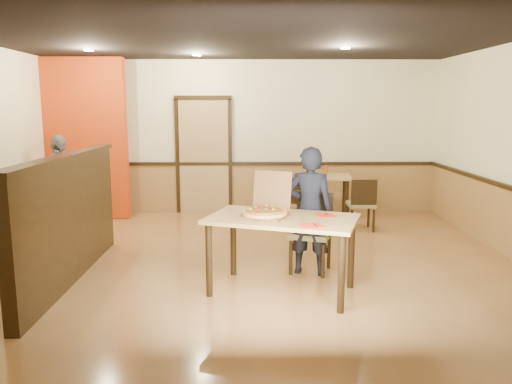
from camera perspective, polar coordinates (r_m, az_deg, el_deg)
floor at (r=6.06m, az=-1.15°, el=-9.20°), size 7.00×7.00×0.00m
ceiling at (r=5.79m, az=-1.25°, el=18.00°), size 7.00×7.00×0.00m
wall_back at (r=9.25m, az=-1.01°, el=6.25°), size 7.00×0.00×7.00m
wainscot_back at (r=9.33m, az=-0.99°, el=0.41°), size 7.00×0.04×0.90m
chair_rail_back at (r=9.24m, az=-1.00°, el=3.26°), size 7.00×0.06×0.06m
back_door at (r=9.28m, az=-5.96°, el=4.04°), size 0.90×0.06×2.10m
booth_partition at (r=6.03m, az=-20.59°, el=-2.69°), size 0.20×3.10×1.44m
red_accent_panel at (r=9.24m, az=-19.42°, el=5.69°), size 1.60×0.20×2.78m
spot_a at (r=7.93m, az=-18.60°, el=15.14°), size 0.14×0.14×0.02m
spot_b at (r=8.31m, az=-6.80°, el=15.30°), size 0.14×0.14×0.02m
spot_c at (r=7.40m, az=10.21°, el=15.91°), size 0.14×0.14×0.02m
main_table at (r=5.28m, az=3.00°, el=-4.06°), size 1.74×1.32×0.82m
diner_chair at (r=6.07m, az=6.41°, el=-4.16°), size 0.59×0.59×0.94m
side_chair_left at (r=7.96m, az=5.37°, el=-1.16°), size 0.59×0.59×0.85m
side_chair_right at (r=8.10m, az=12.00°, el=-1.16°), size 0.42×0.42×0.85m
side_table at (r=8.58m, az=8.22°, el=0.71°), size 0.85×0.85×0.81m
diner at (r=5.88m, az=6.15°, el=-2.18°), size 0.64×0.51×1.52m
passerby at (r=8.60m, az=-21.47°, el=1.01°), size 0.39×0.90×1.52m
pizza_box at (r=5.28m, az=1.15°, el=-2.15°), size 0.58×0.63×0.45m
pizza at (r=5.24m, az=0.98°, el=-2.36°), size 0.58×0.58×0.03m
napkin_near at (r=4.90m, az=6.46°, el=-3.83°), size 0.25×0.25×0.01m
napkin_far at (r=5.37m, az=7.96°, el=-2.65°), size 0.25×0.25×0.01m
condiment at (r=8.60m, az=7.97°, el=2.48°), size 0.06×0.06×0.16m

